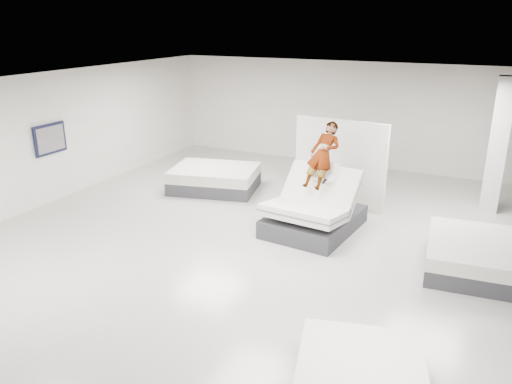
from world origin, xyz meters
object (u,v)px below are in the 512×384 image
Objects in this scene: remote at (324,181)px; hero_bed at (314,212)px; flat_bed_right_far at (471,255)px; wall_poster at (50,139)px; divider_panel at (339,163)px; flat_bed_left_far at (215,179)px; column at (498,146)px; person at (322,168)px.

hero_bed is at bearing 177.94° from remote.
flat_bed_right_far is at bearing -1.57° from remote.
divider_panel is at bearing 23.15° from wall_poster.
divider_panel reaches higher than hero_bed.
flat_bed_left_far is at bearing -166.73° from divider_panel.
hero_bed reaches higher than flat_bed_right_far.
wall_poster is (-6.53, -2.79, 0.53)m from divider_panel.
wall_poster is (-9.93, -4.00, 0.00)m from column.
flat_bed_left_far is (-3.35, -0.30, -0.77)m from divider_panel.
hero_bed is at bearing -82.03° from divider_panel.
remote is at bearing -8.26° from hero_bed.
column reaches higher than wall_poster.
column reaches higher than flat_bed_left_far.
flat_bed_left_far is (-6.57, 1.90, 0.02)m from flat_bed_right_far.
flat_bed_right_far is at bearing -16.15° from flat_bed_left_far.
hero_bed is 0.97m from person.
divider_panel is at bearing -160.46° from column.
person reaches higher than flat_bed_left_far.
wall_poster is (-3.18, -2.49, 1.29)m from flat_bed_left_far.
flat_bed_left_far is at bearing 156.41° from hero_bed.
remote is 3.16m from flat_bed_right_far.
column is (3.19, 3.01, 0.43)m from remote.
divider_panel is at bearing 97.54° from person.
person is 11.11× the size of remote.
remote is 4.40m from column.
hero_bed is at bearing -23.59° from flat_bed_left_far.
divider_panel is 3.65m from column.
flat_bed_right_far is 9.85m from wall_poster.
flat_bed_right_far is 0.68× the size of column.
column is (3.37, 2.63, 0.26)m from person.
remote is 0.05× the size of flat_bed_left_far.
flat_bed_left_far is at bearing -167.38° from column.
flat_bed_right_far is at bearing -7.59° from person.
remote is 1.81m from divider_panel.
person is 6.71m from wall_poster.
person is 3.44m from flat_bed_right_far.
divider_panel is 1.08× the size of flat_bed_right_far.
hero_bed is 3.25m from flat_bed_right_far.
flat_bed_left_far is 4.24m from wall_poster.
flat_bed_right_far is (3.22, -2.21, -0.79)m from divider_panel.
flat_bed_left_far is (-3.56, 1.49, -0.86)m from remote.
column is at bearing 27.63° from divider_panel.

